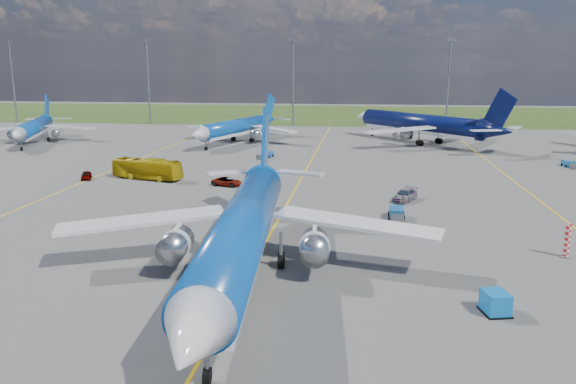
# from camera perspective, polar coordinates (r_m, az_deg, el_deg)

# --- Properties ---
(ground) EXTENTS (400.00, 400.00, 0.00)m
(ground) POSITION_cam_1_polar(r_m,az_deg,el_deg) (43.93, -4.23, -8.55)
(ground) COLOR #525250
(ground) RESTS_ON ground
(grass_strip) EXTENTS (400.00, 80.00, 0.01)m
(grass_strip) POSITION_cam_1_polar(r_m,az_deg,el_deg) (190.90, 5.01, 7.89)
(grass_strip) COLOR #2D4719
(grass_strip) RESTS_ON ground
(taxiway_lines) EXTENTS (60.25, 160.00, 0.02)m
(taxiway_lines) POSITION_cam_1_polar(r_m,az_deg,el_deg) (70.09, 0.50, -0.40)
(taxiway_lines) COLOR yellow
(taxiway_lines) RESTS_ON ground
(floodlight_masts) EXTENTS (202.20, 0.50, 22.70)m
(floodlight_masts) POSITION_cam_1_polar(r_m,az_deg,el_deg) (150.09, 8.27, 11.31)
(floodlight_masts) COLOR slate
(floodlight_masts) RESTS_ON ground
(warning_post) EXTENTS (0.50, 0.50, 3.00)m
(warning_post) POSITION_cam_1_polar(r_m,az_deg,el_deg) (53.11, 26.50, -4.40)
(warning_post) COLOR red
(warning_post) RESTS_ON ground
(bg_jet_nw) EXTENTS (36.75, 41.80, 9.14)m
(bg_jet_nw) POSITION_cam_1_polar(r_m,az_deg,el_deg) (130.07, -24.29, 4.57)
(bg_jet_nw) COLOR #0B479F
(bg_jet_nw) RESTS_ON ground
(bg_jet_nnw) EXTENTS (36.80, 42.56, 9.47)m
(bg_jet_nnw) POSITION_cam_1_polar(r_m,az_deg,el_deg) (119.17, -5.20, 4.99)
(bg_jet_nnw) COLOR #0B479F
(bg_jet_nnw) RESTS_ON ground
(bg_jet_n) EXTENTS (54.78, 56.07, 11.70)m
(bg_jet_n) POSITION_cam_1_polar(r_m,az_deg,el_deg) (121.39, 13.14, 4.85)
(bg_jet_n) COLOR #070F3F
(bg_jet_n) RESTS_ON ground
(main_airliner) EXTENTS (36.43, 45.90, 11.36)m
(main_airliner) POSITION_cam_1_polar(r_m,az_deg,el_deg) (43.39, -4.52, -8.84)
(main_airliner) COLOR #0B479F
(main_airliner) RESTS_ON ground
(uld_container) EXTENTS (1.85, 2.12, 1.47)m
(uld_container) POSITION_cam_1_polar(r_m,az_deg,el_deg) (39.87, 20.32, -10.49)
(uld_container) COLOR blue
(uld_container) RESTS_ON ground
(apron_bus) EXTENTS (10.92, 5.18, 2.96)m
(apron_bus) POSITION_cam_1_polar(r_m,az_deg,el_deg) (82.80, -14.13, 2.29)
(apron_bus) COLOR #C1A00B
(apron_bus) RESTS_ON ground
(service_car_a) EXTENTS (2.51, 3.61, 1.14)m
(service_car_a) POSITION_cam_1_polar(r_m,az_deg,el_deg) (85.37, -19.81, 1.61)
(service_car_a) COLOR #999999
(service_car_a) RESTS_ON ground
(service_car_b) EXTENTS (4.51, 2.83, 1.16)m
(service_car_b) POSITION_cam_1_polar(r_m,az_deg,el_deg) (76.27, -6.21, 1.05)
(service_car_b) COLOR #999999
(service_car_b) RESTS_ON ground
(service_car_c) EXTENTS (3.67, 4.99, 1.34)m
(service_car_c) POSITION_cam_1_polar(r_m,az_deg,el_deg) (69.01, 11.79, -0.31)
(service_car_c) COLOR #999999
(service_car_c) RESTS_ON ground
(baggage_tug_w) EXTENTS (1.53, 5.16, 1.15)m
(baggage_tug_w) POSITION_cam_1_polar(r_m,az_deg,el_deg) (59.99, 10.99, -2.37)
(baggage_tug_w) COLOR #165389
(baggage_tug_w) RESTS_ON ground
(baggage_tug_c) EXTENTS (2.52, 4.61, 1.00)m
(baggage_tug_c) POSITION_cam_1_polar(r_m,az_deg,el_deg) (99.25, -2.30, 3.76)
(baggage_tug_c) COLOR #1B4EA3
(baggage_tug_c) RESTS_ON ground
(baggage_tug_e) EXTENTS (1.86, 4.48, 0.98)m
(baggage_tug_e) POSITION_cam_1_polar(r_m,az_deg,el_deg) (100.47, 26.78, 2.50)
(baggage_tug_e) COLOR #1A65A1
(baggage_tug_e) RESTS_ON ground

